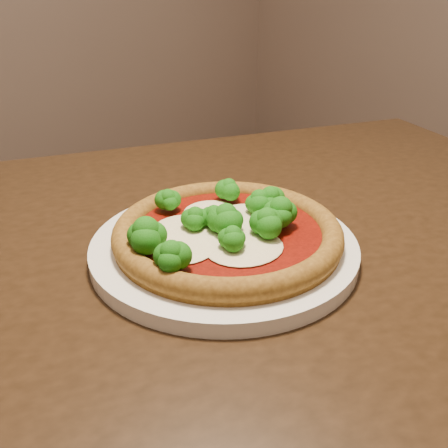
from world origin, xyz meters
TOP-DOWN VIEW (x-y plane):
  - dining_table at (-0.04, -0.12)m, footprint 1.41×1.19m
  - plate at (-0.05, -0.14)m, footprint 0.32×0.32m
  - pizza at (-0.05, -0.15)m, footprint 0.27×0.27m

SIDE VIEW (x-z plane):
  - dining_table at x=-0.04m, z-range 0.28..1.03m
  - plate at x=-0.05m, z-range 0.75..0.77m
  - pizza at x=-0.05m, z-range 0.75..0.82m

